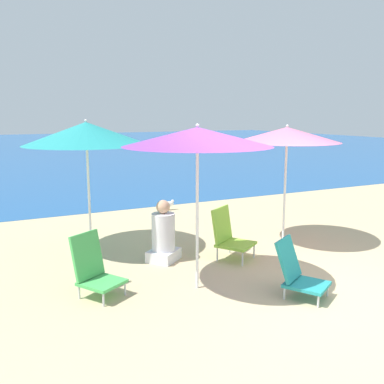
{
  "coord_description": "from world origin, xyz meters",
  "views": [
    {
      "loc": [
        -3.24,
        -3.56,
        2.1
      ],
      "look_at": [
        -0.55,
        1.86,
        1.0
      ],
      "focal_mm": 40.0,
      "sensor_mm": 36.0,
      "label": 1
    }
  ],
  "objects": [
    {
      "name": "beach_umbrella_pink",
      "position": [
        1.13,
        1.88,
        1.78
      ],
      "size": [
        1.68,
        1.68,
        1.94
      ],
      "color": "white",
      "rests_on": "ground"
    },
    {
      "name": "person_seated_near",
      "position": [
        -0.96,
        1.97,
        0.37
      ],
      "size": [
        0.57,
        0.56,
        0.9
      ],
      "rotation": [
        0.0,
        0.0,
        -0.89
      ],
      "color": "silver",
      "rests_on": "ground"
    },
    {
      "name": "beach_chair_green",
      "position": [
        -2.16,
        1.21,
        0.33
      ],
      "size": [
        0.63,
        0.66,
        0.74
      ],
      "rotation": [
        0.0,
        0.0,
        0.55
      ],
      "color": "silver",
      "rests_on": "ground"
    },
    {
      "name": "beach_chair_lime",
      "position": [
        -0.06,
        1.64,
        0.36
      ],
      "size": [
        0.7,
        0.71,
        0.75
      ],
      "rotation": [
        0.0,
        0.0,
        0.57
      ],
      "color": "silver",
      "rests_on": "ground"
    },
    {
      "name": "sea_water",
      "position": [
        0.0,
        25.46,
        0.0
      ],
      "size": [
        60.0,
        40.0,
        0.01
      ],
      "color": "#1E5699",
      "rests_on": "ground"
    },
    {
      "name": "beach_chair_teal",
      "position": [
        -0.04,
        0.14,
        0.3
      ],
      "size": [
        0.65,
        0.7,
        0.67
      ],
      "rotation": [
        0.0,
        0.0,
        0.53
      ],
      "color": "silver",
      "rests_on": "ground"
    },
    {
      "name": "beach_umbrella_purple",
      "position": [
        -0.98,
        0.86,
        1.84
      ],
      "size": [
        1.76,
        1.76,
        2.0
      ],
      "color": "white",
      "rests_on": "ground"
    },
    {
      "name": "beach_umbrella_teal",
      "position": [
        -1.81,
        2.85,
        1.82
      ],
      "size": [
        1.87,
        1.87,
        2.03
      ],
      "color": "white",
      "rests_on": "ground"
    },
    {
      "name": "seagull",
      "position": [
        0.42,
        5.0,
        0.14
      ],
      "size": [
        0.27,
        0.11,
        0.23
      ],
      "color": "gold",
      "rests_on": "ground"
    },
    {
      "name": "ground_plane",
      "position": [
        0.0,
        0.0,
        0.0
      ],
      "size": [
        60.0,
        60.0,
        0.0
      ],
      "primitive_type": "plane",
      "color": "#C6B284"
    }
  ]
}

